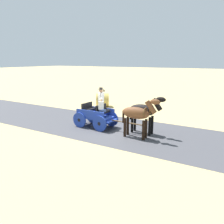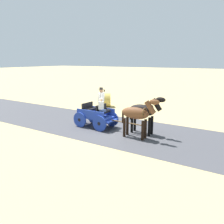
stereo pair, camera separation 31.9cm
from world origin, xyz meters
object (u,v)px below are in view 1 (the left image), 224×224
Objects in this scene: horse_near_side at (144,111)px; hay_bale at (103,100)px; horse_off_side at (138,114)px; horse_drawn_carriage at (97,114)px.

horse_near_side is 1.84× the size of hay_bale.
horse_off_side is at bearing 45.50° from hay_bale.
hay_bale is at bearing -150.55° from horse_drawn_carriage.
horse_drawn_carriage is at bearing -84.00° from horse_near_side.
horse_off_side is 8.58m from hay_bale.
hay_bale is (-5.46, -3.08, -0.22)m from horse_drawn_carriage.
horse_drawn_carriage reaches higher than horse_near_side.
horse_near_side is at bearing 96.00° from horse_drawn_carriage.
horse_drawn_carriage is 2.04× the size of horse_off_side.
horse_off_side is (0.53, 3.01, 0.51)m from horse_drawn_carriage.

